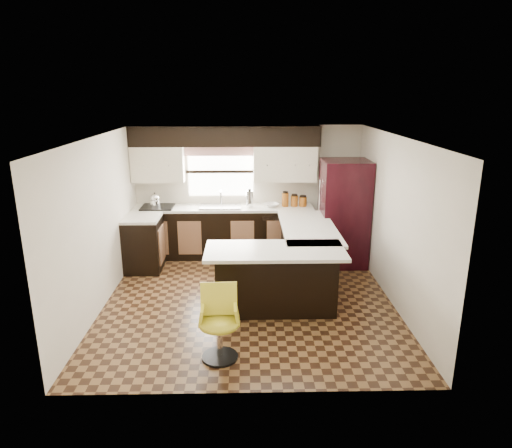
{
  "coord_description": "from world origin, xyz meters",
  "views": [
    {
      "loc": [
        -0.03,
        -6.23,
        3.0
      ],
      "look_at": [
        0.12,
        0.45,
        1.04
      ],
      "focal_mm": 32.0,
      "sensor_mm": 36.0,
      "label": 1
    }
  ],
  "objects_px": {
    "peninsula_long": "(304,256)",
    "bar_chair": "(219,325)",
    "refrigerator": "(344,213)",
    "peninsula_return": "(276,280)"
  },
  "relations": [
    {
      "from": "peninsula_long",
      "to": "bar_chair",
      "type": "distance_m",
      "value": 2.51
    },
    {
      "from": "peninsula_return",
      "to": "refrigerator",
      "type": "height_order",
      "value": "refrigerator"
    },
    {
      "from": "peninsula_long",
      "to": "refrigerator",
      "type": "bearing_deg",
      "value": 46.78
    },
    {
      "from": "peninsula_return",
      "to": "refrigerator",
      "type": "distance_m",
      "value": 2.28
    },
    {
      "from": "peninsula_long",
      "to": "refrigerator",
      "type": "height_order",
      "value": "refrigerator"
    },
    {
      "from": "refrigerator",
      "to": "bar_chair",
      "type": "distance_m",
      "value": 3.66
    },
    {
      "from": "peninsula_long",
      "to": "bar_chair",
      "type": "bearing_deg",
      "value": -119.77
    },
    {
      "from": "peninsula_long",
      "to": "peninsula_return",
      "type": "bearing_deg",
      "value": -118.3
    },
    {
      "from": "peninsula_long",
      "to": "peninsula_return",
      "type": "distance_m",
      "value": 1.11
    },
    {
      "from": "refrigerator",
      "to": "peninsula_long",
      "type": "bearing_deg",
      "value": -133.22
    }
  ]
}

